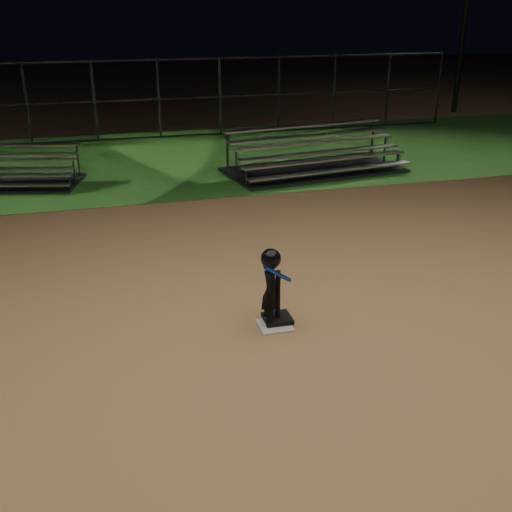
{
  "coord_description": "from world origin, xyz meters",
  "views": [
    {
      "loc": [
        -2.2,
        -7.19,
        4.19
      ],
      "look_at": [
        0.0,
        1.0,
        0.65
      ],
      "focal_mm": 43.21,
      "sensor_mm": 36.0,
      "label": 1
    }
  ],
  "objects_px": {
    "child_batter": "(271,286)",
    "bleacher_right": "(315,163)",
    "batting_tee": "(278,311)",
    "bleacher_left": "(3,178)",
    "home_plate": "(275,325)"
  },
  "relations": [
    {
      "from": "home_plate",
      "to": "bleacher_left",
      "type": "relative_size",
      "value": 0.11
    },
    {
      "from": "bleacher_left",
      "to": "batting_tee",
      "type": "bearing_deg",
      "value": -48.9
    },
    {
      "from": "child_batter",
      "to": "bleacher_right",
      "type": "bearing_deg",
      "value": -5.49
    },
    {
      "from": "child_batter",
      "to": "bleacher_left",
      "type": "relative_size",
      "value": 0.29
    },
    {
      "from": "batting_tee",
      "to": "bleacher_left",
      "type": "relative_size",
      "value": 0.19
    },
    {
      "from": "batting_tee",
      "to": "child_batter",
      "type": "xyz_separation_m",
      "value": [
        -0.12,
        -0.07,
        0.44
      ]
    },
    {
      "from": "child_batter",
      "to": "batting_tee",
      "type": "bearing_deg",
      "value": -43.24
    },
    {
      "from": "home_plate",
      "to": "child_batter",
      "type": "xyz_separation_m",
      "value": [
        -0.05,
        0.04,
        0.59
      ]
    },
    {
      "from": "child_batter",
      "to": "bleacher_right",
      "type": "height_order",
      "value": "child_batter"
    },
    {
      "from": "batting_tee",
      "to": "bleacher_right",
      "type": "height_order",
      "value": "bleacher_right"
    },
    {
      "from": "child_batter",
      "to": "bleacher_right",
      "type": "relative_size",
      "value": 0.24
    },
    {
      "from": "bleacher_left",
      "to": "bleacher_right",
      "type": "relative_size",
      "value": 0.81
    },
    {
      "from": "batting_tee",
      "to": "bleacher_left",
      "type": "xyz_separation_m",
      "value": [
        -4.46,
        8.36,
        0.02
      ]
    },
    {
      "from": "home_plate",
      "to": "bleacher_right",
      "type": "xyz_separation_m",
      "value": [
        3.38,
        7.67,
        0.22
      ]
    },
    {
      "from": "home_plate",
      "to": "child_batter",
      "type": "relative_size",
      "value": 0.39
    }
  ]
}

